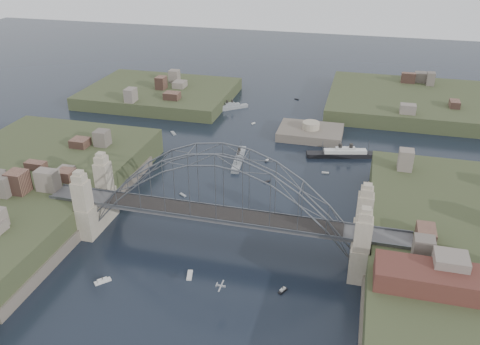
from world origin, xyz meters
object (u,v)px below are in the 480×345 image
at_px(bridge, 220,199).
at_px(ocean_liner, 345,154).
at_px(naval_cruiser_near, 239,159).
at_px(fort_island, 310,137).
at_px(naval_cruiser_far, 230,107).
at_px(wharf_shed, 431,278).

relative_size(bridge, ocean_liner, 3.42).
bearing_deg(bridge, naval_cruiser_near, 99.29).
distance_m(fort_island, naval_cruiser_far, 40.24).
distance_m(fort_island, wharf_shed, 90.48).
relative_size(wharf_shed, ocean_liner, 0.81).
distance_m(wharf_shed, naval_cruiser_far, 123.97).
xyz_separation_m(naval_cruiser_near, naval_cruiser_far, (-15.64, 45.40, -0.02)).
bearing_deg(ocean_liner, naval_cruiser_far, 144.80).
distance_m(bridge, ocean_liner, 62.54).
relative_size(fort_island, naval_cruiser_far, 1.66).
bearing_deg(wharf_shed, naval_cruiser_near, 131.22).
xyz_separation_m(wharf_shed, naval_cruiser_near, (-51.29, 58.55, -9.16)).
bearing_deg(bridge, fort_island, 80.27).
bearing_deg(naval_cruiser_far, naval_cruiser_near, -70.99).
relative_size(bridge, naval_cruiser_near, 4.64).
height_order(wharf_shed, ocean_liner, wharf_shed).
bearing_deg(naval_cruiser_near, naval_cruiser_far, 109.01).
relative_size(naval_cruiser_far, ocean_liner, 0.54).
bearing_deg(ocean_liner, naval_cruiser_near, -160.01).
relative_size(wharf_shed, naval_cruiser_near, 1.10).
xyz_separation_m(bridge, fort_island, (12.00, 70.00, -12.66)).
height_order(naval_cruiser_near, naval_cruiser_far, naval_cruiser_near).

